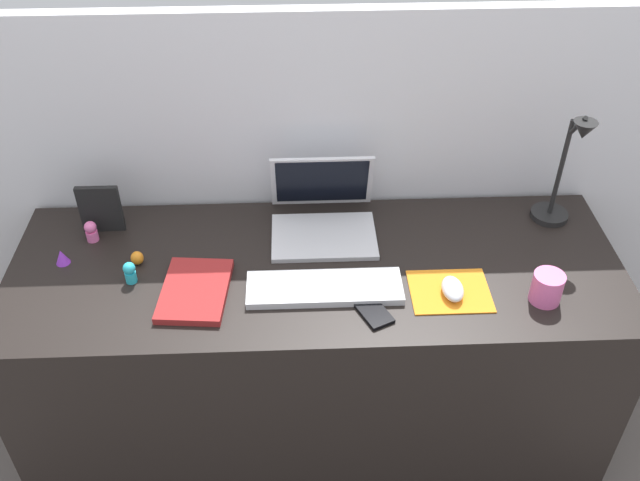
{
  "coord_description": "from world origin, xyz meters",
  "views": [
    {
      "loc": [
        -0.05,
        -1.45,
        2.0
      ],
      "look_at": [
        0.01,
        0.0,
        0.83
      ],
      "focal_mm": 39.17,
      "sensor_mm": 36.0,
      "label": 1
    }
  ],
  "objects": [
    {
      "name": "ground_plane",
      "position": [
        0.0,
        0.0,
        0.0
      ],
      "size": [
        6.0,
        6.0,
        0.0
      ],
      "primitive_type": "plane",
      "color": "#59514C"
    },
    {
      "name": "back_wall",
      "position": [
        0.0,
        0.35,
        0.67
      ],
      "size": [
        2.9,
        0.05,
        1.33
      ],
      "primitive_type": "cube",
      "color": "silver",
      "rests_on": "ground_plane"
    },
    {
      "name": "desk",
      "position": [
        0.0,
        0.0,
        0.37
      ],
      "size": [
        1.7,
        0.61,
        0.74
      ],
      "primitive_type": "cube",
      "color": "black",
      "rests_on": "ground_plane"
    },
    {
      "name": "laptop",
      "position": [
        0.03,
        0.18,
        0.79
      ],
      "size": [
        0.3,
        0.27,
        0.21
      ],
      "color": "silver",
      "rests_on": "desk"
    },
    {
      "name": "keyboard",
      "position": [
        0.02,
        -0.1,
        0.75
      ],
      "size": [
        0.41,
        0.13,
        0.02
      ],
      "primitive_type": "cube",
      "color": "silver",
      "rests_on": "desk"
    },
    {
      "name": "mousepad",
      "position": [
        0.35,
        -0.12,
        0.74
      ],
      "size": [
        0.21,
        0.17,
        0.0
      ],
      "primitive_type": "cube",
      "color": "orange",
      "rests_on": "desk"
    },
    {
      "name": "mouse",
      "position": [
        0.35,
        -0.13,
        0.76
      ],
      "size": [
        0.06,
        0.1,
        0.03
      ],
      "primitive_type": "ellipsoid",
      "color": "silver",
      "rests_on": "mousepad"
    },
    {
      "name": "cell_phone",
      "position": [
        0.13,
        -0.18,
        0.74
      ],
      "size": [
        0.11,
        0.14,
        0.01
      ],
      "primitive_type": "cube",
      "rotation": [
        0.0,
        0.0,
        0.44
      ],
      "color": "black",
      "rests_on": "desk"
    },
    {
      "name": "desk_lamp",
      "position": [
        0.71,
        0.16,
        0.92
      ],
      "size": [
        0.11,
        0.16,
        0.38
      ],
      "color": "black",
      "rests_on": "desk"
    },
    {
      "name": "notebook_pad",
      "position": [
        -0.32,
        -0.1,
        0.75
      ],
      "size": [
        0.19,
        0.25,
        0.02
      ],
      "primitive_type": "cube",
      "rotation": [
        0.0,
        0.0,
        -0.09
      ],
      "color": "maroon",
      "rests_on": "desk"
    },
    {
      "name": "picture_frame",
      "position": [
        -0.61,
        0.19,
        0.81
      ],
      "size": [
        0.12,
        0.02,
        0.15
      ],
      "primitive_type": "cube",
      "color": "black",
      "rests_on": "desk"
    },
    {
      "name": "coffee_mug",
      "position": [
        0.59,
        -0.16,
        0.78
      ],
      "size": [
        0.08,
        0.08,
        0.08
      ],
      "primitive_type": "cylinder",
      "color": "pink",
      "rests_on": "desk"
    },
    {
      "name": "toy_figurine_orange",
      "position": [
        -0.49,
        0.03,
        0.76
      ],
      "size": [
        0.04,
        0.04,
        0.04
      ],
      "primitive_type": "ellipsoid",
      "color": "orange",
      "rests_on": "desk"
    },
    {
      "name": "toy_figurine_pink",
      "position": [
        -0.64,
        0.14,
        0.77
      ],
      "size": [
        0.03,
        0.03,
        0.06
      ],
      "color": "pink",
      "rests_on": "desk"
    },
    {
      "name": "toy_figurine_cyan",
      "position": [
        -0.5,
        -0.04,
        0.77
      ],
      "size": [
        0.03,
        0.03,
        0.06
      ],
      "color": "#28B7CC",
      "rests_on": "desk"
    },
    {
      "name": "toy_figurine_purple",
      "position": [
        -0.7,
        0.04,
        0.76
      ],
      "size": [
        0.04,
        0.04,
        0.04
      ],
      "primitive_type": "cone",
      "color": "purple",
      "rests_on": "desk"
    }
  ]
}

